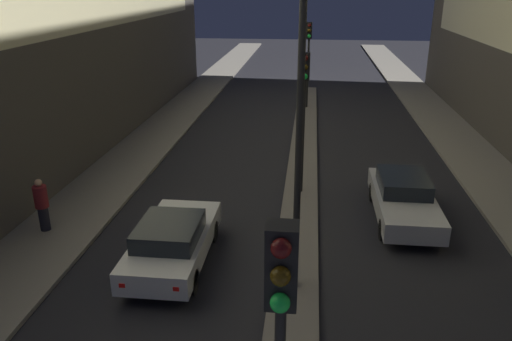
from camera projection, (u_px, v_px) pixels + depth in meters
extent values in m
cube|color=#66605B|center=(302.00, 169.00, 20.14)|extent=(1.19, 32.65, 0.13)
cube|color=black|center=(282.00, 266.00, 4.86)|extent=(0.32, 0.28, 0.90)
sphere|color=#4C0F0F|center=(281.00, 248.00, 4.59)|extent=(0.20, 0.20, 0.20)
sphere|color=#4C380A|center=(281.00, 276.00, 4.70)|extent=(0.20, 0.20, 0.20)
sphere|color=#1EEA4C|center=(280.00, 303.00, 4.80)|extent=(0.20, 0.20, 0.20)
cylinder|color=black|center=(303.00, 138.00, 17.13)|extent=(0.12, 0.12, 3.98)
cube|color=black|center=(305.00, 66.00, 16.27)|extent=(0.32, 0.28, 0.90)
sphere|color=#4C0F0F|center=(305.00, 58.00, 15.99)|extent=(0.20, 0.20, 0.20)
sphere|color=#4C380A|center=(305.00, 67.00, 16.10)|extent=(0.20, 0.20, 0.20)
sphere|color=#1EEA4C|center=(305.00, 77.00, 16.21)|extent=(0.20, 0.20, 0.20)
cylinder|color=black|center=(308.00, 74.00, 29.04)|extent=(0.12, 0.12, 3.98)
cube|color=black|center=(309.00, 30.00, 28.17)|extent=(0.32, 0.28, 0.90)
sphere|color=#4C0F0F|center=(309.00, 25.00, 27.90)|extent=(0.20, 0.20, 0.20)
sphere|color=#4C380A|center=(309.00, 31.00, 28.00)|extent=(0.20, 0.20, 0.20)
sphere|color=#1EEA4C|center=(309.00, 36.00, 28.11)|extent=(0.20, 0.20, 0.20)
cylinder|color=black|center=(299.00, 149.00, 11.11)|extent=(0.16, 0.16, 7.06)
cube|color=silver|center=(173.00, 243.00, 13.32)|extent=(1.81, 4.23, 0.59)
cube|color=black|center=(169.00, 231.00, 12.83)|extent=(1.54, 1.90, 0.47)
cube|color=red|center=(122.00, 285.00, 11.40)|extent=(0.14, 0.04, 0.10)
cube|color=red|center=(176.00, 289.00, 11.27)|extent=(0.14, 0.04, 0.10)
cylinder|color=black|center=(160.00, 229.00, 14.72)|extent=(0.22, 0.64, 0.64)
cylinder|color=black|center=(212.00, 231.00, 14.56)|extent=(0.22, 0.64, 0.64)
cylinder|color=black|center=(129.00, 278.00, 12.28)|extent=(0.22, 0.64, 0.64)
cylinder|color=black|center=(192.00, 282.00, 12.12)|extent=(0.22, 0.64, 0.64)
cube|color=#B2B2B7|center=(404.00, 202.00, 15.77)|extent=(1.76, 4.51, 0.59)
cube|color=black|center=(404.00, 183.00, 15.89)|extent=(1.50, 2.03, 0.48)
cube|color=red|center=(376.00, 175.00, 17.92)|extent=(0.14, 0.04, 0.10)
cube|color=red|center=(411.00, 176.00, 17.79)|extent=(0.14, 0.04, 0.10)
cylinder|color=black|center=(373.00, 192.00, 17.25)|extent=(0.22, 0.64, 0.64)
cylinder|color=black|center=(419.00, 194.00, 17.09)|extent=(0.22, 0.64, 0.64)
cylinder|color=black|center=(383.00, 230.00, 14.66)|extent=(0.22, 0.64, 0.64)
cylinder|color=black|center=(437.00, 232.00, 14.50)|extent=(0.22, 0.64, 0.64)
cylinder|color=black|center=(44.00, 218.00, 14.96)|extent=(0.30, 0.30, 0.75)
cylinder|color=maroon|center=(41.00, 197.00, 14.70)|extent=(0.40, 0.40, 0.67)
sphere|color=tan|center=(38.00, 183.00, 14.55)|extent=(0.22, 0.22, 0.22)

